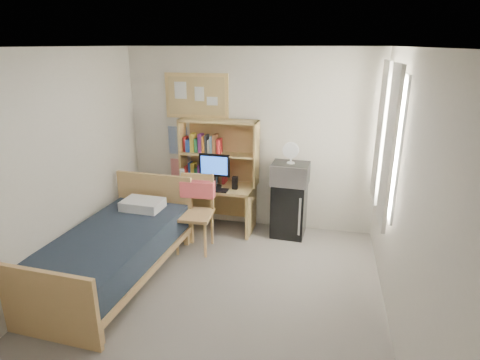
% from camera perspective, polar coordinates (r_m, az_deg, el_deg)
% --- Properties ---
extents(floor, '(3.60, 4.20, 0.02)m').
position_cam_1_polar(floor, '(4.49, -4.02, -17.23)').
color(floor, gray).
rests_on(floor, ground).
extents(ceiling, '(3.60, 4.20, 0.02)m').
position_cam_1_polar(ceiling, '(3.63, -5.00, 18.31)').
color(ceiling, white).
rests_on(ceiling, wall_back).
extents(wall_back, '(3.60, 0.04, 2.60)m').
position_cam_1_polar(wall_back, '(5.83, 1.43, 5.62)').
color(wall_back, silver).
rests_on(wall_back, floor).
extents(wall_front, '(3.60, 0.04, 2.60)m').
position_cam_1_polar(wall_front, '(2.18, -21.34, -20.07)').
color(wall_front, silver).
rests_on(wall_front, floor).
extents(wall_left, '(0.04, 4.20, 2.60)m').
position_cam_1_polar(wall_left, '(4.69, -26.04, 0.41)').
color(wall_left, silver).
rests_on(wall_left, floor).
extents(wall_right, '(0.04, 4.20, 2.60)m').
position_cam_1_polar(wall_right, '(3.79, 22.66, -3.21)').
color(wall_right, silver).
rests_on(wall_right, floor).
extents(window_unit, '(0.10, 1.40, 1.70)m').
position_cam_1_polar(window_unit, '(4.83, 20.23, 5.37)').
color(window_unit, white).
rests_on(window_unit, wall_right).
extents(curtain_left, '(0.04, 0.55, 1.70)m').
position_cam_1_polar(curtain_left, '(4.44, 20.47, 4.24)').
color(curtain_left, silver).
rests_on(curtain_left, wall_right).
extents(curtain_right, '(0.04, 0.55, 1.70)m').
position_cam_1_polar(curtain_right, '(5.22, 19.37, 6.39)').
color(curtain_right, silver).
rests_on(curtain_right, wall_right).
extents(bulletin_board, '(0.94, 0.03, 0.64)m').
position_cam_1_polar(bulletin_board, '(5.90, -6.17, 11.80)').
color(bulletin_board, tan).
rests_on(bulletin_board, wall_back).
extents(poster_wave, '(0.30, 0.01, 0.42)m').
position_cam_1_polar(poster_wave, '(6.13, -8.79, 5.58)').
color(poster_wave, '#254B94').
rests_on(poster_wave, wall_back).
extents(poster_japan, '(0.28, 0.01, 0.36)m').
position_cam_1_polar(poster_japan, '(6.25, -8.58, 1.38)').
color(poster_japan, red).
rests_on(poster_japan, wall_back).
extents(desk, '(1.11, 0.59, 0.68)m').
position_cam_1_polar(desk, '(5.94, -3.35, -3.89)').
color(desk, '#DCB66B').
rests_on(desk, floor).
extents(desk_chair, '(0.53, 0.53, 1.02)m').
position_cam_1_polar(desk_chair, '(5.31, -6.53, -4.87)').
color(desk_chair, tan).
rests_on(desk_chair, floor).
extents(mini_fridge, '(0.49, 0.49, 0.78)m').
position_cam_1_polar(mini_fridge, '(5.78, 6.98, -4.10)').
color(mini_fridge, black).
rests_on(mini_fridge, floor).
extents(bed, '(1.19, 2.19, 0.58)m').
position_cam_1_polar(bed, '(4.95, -17.59, -10.30)').
color(bed, '#19212D').
rests_on(bed, floor).
extents(hutch, '(1.15, 0.34, 0.94)m').
position_cam_1_polar(hutch, '(5.82, -3.04, 4.01)').
color(hutch, '#DCB66B').
rests_on(hutch, desk).
extents(monitor, '(0.45, 0.05, 0.48)m').
position_cam_1_polar(monitor, '(5.69, -3.64, 1.25)').
color(monitor, black).
rests_on(monitor, desk).
extents(keyboard, '(0.47, 0.17, 0.02)m').
position_cam_1_polar(keyboard, '(5.64, -4.04, -1.36)').
color(keyboard, black).
rests_on(keyboard, desk).
extents(speaker_left, '(0.07, 0.07, 0.16)m').
position_cam_1_polar(speaker_left, '(5.84, -6.41, 0.01)').
color(speaker_left, black).
rests_on(speaker_left, desk).
extents(speaker_right, '(0.08, 0.08, 0.18)m').
position_cam_1_polar(speaker_right, '(5.65, -0.72, -0.41)').
color(speaker_right, black).
rests_on(speaker_right, desk).
extents(water_bottle, '(0.07, 0.07, 0.24)m').
position_cam_1_polar(water_bottle, '(5.85, -8.21, 0.39)').
color(water_bottle, white).
rests_on(water_bottle, desk).
extents(hoodie, '(0.46, 0.16, 0.22)m').
position_cam_1_polar(hoodie, '(5.38, -6.06, -1.30)').
color(hoodie, '#FF6162').
rests_on(hoodie, desk_chair).
extents(microwave, '(0.53, 0.42, 0.29)m').
position_cam_1_polar(microwave, '(5.58, 7.17, 0.92)').
color(microwave, '#B8B8BD').
rests_on(microwave, mini_fridge).
extents(desk_fan, '(0.23, 0.23, 0.27)m').
position_cam_1_polar(desk_fan, '(5.50, 7.28, 3.72)').
color(desk_fan, white).
rests_on(desk_fan, microwave).
extents(pillow, '(0.53, 0.39, 0.12)m').
position_cam_1_polar(pillow, '(5.38, -13.67, -3.40)').
color(pillow, white).
rests_on(pillow, bed).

